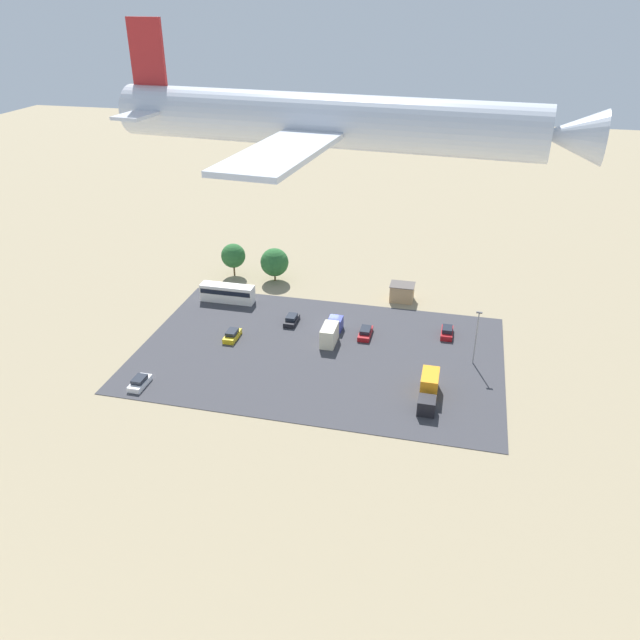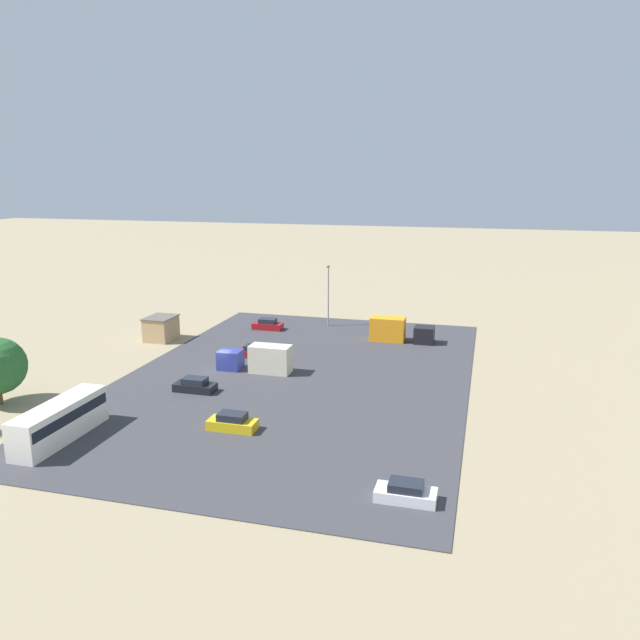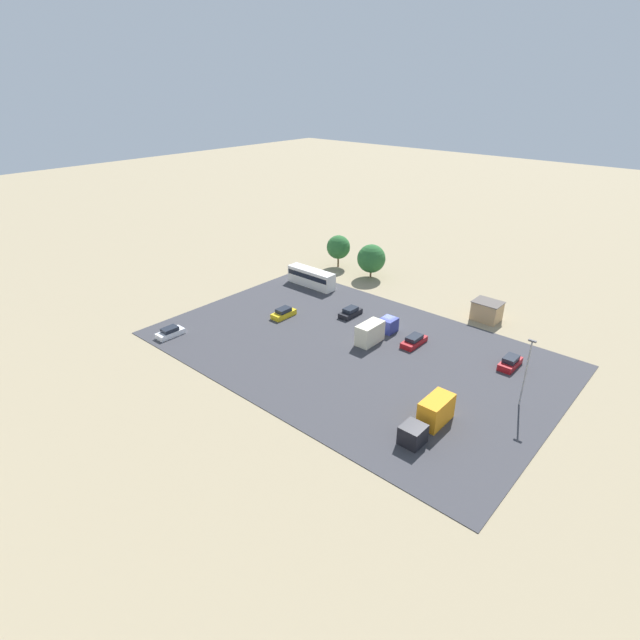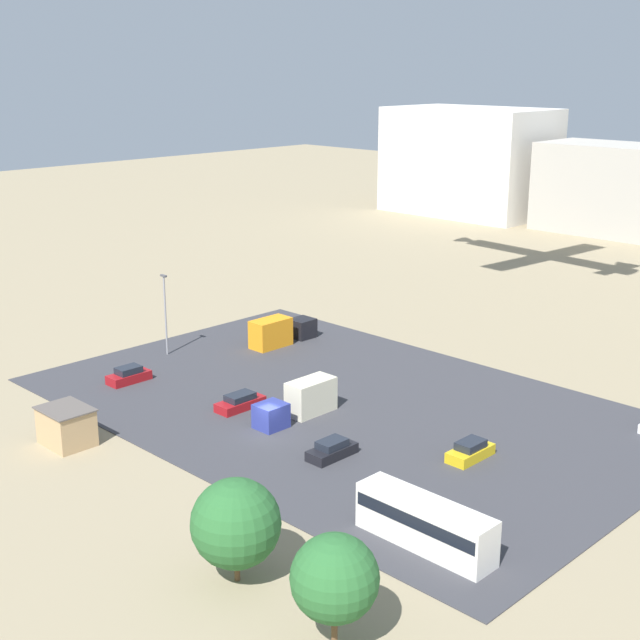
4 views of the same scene
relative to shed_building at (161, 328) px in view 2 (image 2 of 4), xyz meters
name	(u,v)px [view 2 (image 2 of 4)]	position (x,y,z in m)	size (l,w,h in m)	color
ground_plane	(219,371)	(10.67, 13.27, -1.64)	(400.00, 400.00, 0.00)	gray
parking_lot_surface	(296,378)	(10.67, 22.73, -1.60)	(58.25, 37.74, 0.08)	#38383D
shed_building	(161,328)	(0.00, 0.00, 0.00)	(4.56, 3.63, 3.26)	tan
bus	(60,420)	(31.84, 8.15, 0.21)	(10.17, 2.56, 3.28)	silver
parked_car_0	(268,325)	(-9.12, 12.17, -0.89)	(1.95, 4.33, 1.60)	maroon
parked_car_1	(195,386)	(17.79, 13.82, -0.94)	(1.94, 4.36, 1.47)	black
parked_car_2	(406,493)	(34.33, 38.10, -0.97)	(1.95, 4.29, 1.42)	silver
parked_car_3	(232,423)	(26.00, 21.53, -0.92)	(1.92, 4.39, 1.54)	gold
parked_car_4	(256,352)	(4.35, 15.43, -0.95)	(1.97, 4.80, 1.45)	maroon
parked_truck_0	(259,359)	(9.76, 17.94, -0.11)	(2.32, 8.58, 3.17)	navy
parked_truck_1	(398,331)	(-7.52, 31.44, -0.09)	(2.46, 8.60, 3.21)	black
light_pole_lot_centre	(328,293)	(-13.60, 20.13, 3.38)	(0.90, 0.28, 9.00)	gray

